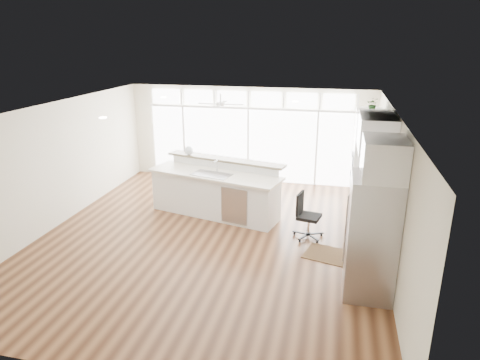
# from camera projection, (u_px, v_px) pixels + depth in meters

# --- Properties ---
(floor) EXTENTS (7.00, 8.00, 0.02)m
(floor) POSITION_uv_depth(u_px,v_px,m) (210.00, 238.00, 9.01)
(floor) COLOR #482816
(floor) RESTS_ON ground
(ceiling) EXTENTS (7.00, 8.00, 0.02)m
(ceiling) POSITION_uv_depth(u_px,v_px,m) (207.00, 109.00, 8.15)
(ceiling) COLOR silver
(ceiling) RESTS_ON wall_back
(wall_back) EXTENTS (7.00, 0.04, 2.70)m
(wall_back) POSITION_uv_depth(u_px,v_px,m) (249.00, 135.00, 12.28)
(wall_back) COLOR #ECE6CC
(wall_back) RESTS_ON floor
(wall_front) EXTENTS (7.00, 0.04, 2.70)m
(wall_front) POSITION_uv_depth(u_px,v_px,m) (106.00, 282.00, 4.89)
(wall_front) COLOR #ECE6CC
(wall_front) RESTS_ON floor
(wall_left) EXTENTS (0.04, 8.00, 2.70)m
(wall_left) POSITION_uv_depth(u_px,v_px,m) (55.00, 166.00, 9.32)
(wall_left) COLOR #ECE6CC
(wall_left) RESTS_ON floor
(wall_right) EXTENTS (0.04, 8.00, 2.70)m
(wall_right) POSITION_uv_depth(u_px,v_px,m) (391.00, 190.00, 7.84)
(wall_right) COLOR #ECE6CC
(wall_right) RESTS_ON floor
(glass_wall) EXTENTS (5.80, 0.06, 2.08)m
(glass_wall) POSITION_uv_depth(u_px,v_px,m) (248.00, 145.00, 12.32)
(glass_wall) COLOR white
(glass_wall) RESTS_ON wall_back
(transom_row) EXTENTS (5.90, 0.06, 0.40)m
(transom_row) POSITION_uv_depth(u_px,v_px,m) (249.00, 99.00, 11.90)
(transom_row) COLOR white
(transom_row) RESTS_ON wall_back
(desk_window) EXTENTS (0.04, 0.85, 0.85)m
(desk_window) POSITION_uv_depth(u_px,v_px,m) (388.00, 174.00, 8.06)
(desk_window) COLOR white
(desk_window) RESTS_ON wall_right
(ceiling_fan) EXTENTS (1.16, 1.16, 0.32)m
(ceiling_fan) POSITION_uv_depth(u_px,v_px,m) (220.00, 100.00, 10.92)
(ceiling_fan) COLOR silver
(ceiling_fan) RESTS_ON ceiling
(recessed_lights) EXTENTS (3.40, 3.00, 0.02)m
(recessed_lights) POSITION_uv_depth(u_px,v_px,m) (210.00, 109.00, 8.35)
(recessed_lights) COLOR beige
(recessed_lights) RESTS_ON ceiling
(oven_cabinet) EXTENTS (0.64, 1.20, 2.50)m
(oven_cabinet) POSITION_uv_depth(u_px,v_px,m) (367.00, 166.00, 9.61)
(oven_cabinet) COLOR white
(oven_cabinet) RESTS_ON floor
(desk_nook) EXTENTS (0.72, 1.30, 0.76)m
(desk_nook) POSITION_uv_depth(u_px,v_px,m) (364.00, 229.00, 8.51)
(desk_nook) COLOR white
(desk_nook) RESTS_ON floor
(upper_cabinets) EXTENTS (0.64, 1.30, 0.64)m
(upper_cabinets) POSITION_uv_depth(u_px,v_px,m) (377.00, 132.00, 7.87)
(upper_cabinets) COLOR white
(upper_cabinets) RESTS_ON wall_right
(refrigerator) EXTENTS (0.76, 0.90, 2.00)m
(refrigerator) POSITION_uv_depth(u_px,v_px,m) (372.00, 237.00, 6.79)
(refrigerator) COLOR #A4A3A8
(refrigerator) RESTS_ON floor
(fridge_cabinet) EXTENTS (0.64, 0.90, 0.60)m
(fridge_cabinet) POSITION_uv_depth(u_px,v_px,m) (384.00, 158.00, 6.36)
(fridge_cabinet) COLOR white
(fridge_cabinet) RESTS_ON wall_right
(framed_photos) EXTENTS (0.06, 0.22, 0.80)m
(framed_photos) POSITION_uv_depth(u_px,v_px,m) (384.00, 172.00, 8.68)
(framed_photos) COLOR black
(framed_photos) RESTS_ON wall_right
(kitchen_island) EXTENTS (3.36, 1.91, 1.26)m
(kitchen_island) POSITION_uv_depth(u_px,v_px,m) (215.00, 189.00, 9.99)
(kitchen_island) COLOR white
(kitchen_island) RESTS_ON floor
(rug) EXTENTS (1.12, 0.92, 0.01)m
(rug) POSITION_uv_depth(u_px,v_px,m) (331.00, 255.00, 8.26)
(rug) COLOR #331F10
(rug) RESTS_ON floor
(office_chair) EXTENTS (0.59, 0.56, 0.97)m
(office_chair) POSITION_uv_depth(u_px,v_px,m) (309.00, 216.00, 8.86)
(office_chair) COLOR black
(office_chair) RESTS_ON floor
(fishbowl) EXTENTS (0.24, 0.24, 0.22)m
(fishbowl) POSITION_uv_depth(u_px,v_px,m) (189.00, 150.00, 10.50)
(fishbowl) COLOR silver
(fishbowl) RESTS_ON kitchen_island
(monitor) EXTENTS (0.13, 0.45, 0.37)m
(monitor) POSITION_uv_depth(u_px,v_px,m) (363.00, 202.00, 8.34)
(monitor) COLOR black
(monitor) RESTS_ON desk_nook
(keyboard) EXTENTS (0.14, 0.31, 0.01)m
(keyboard) POSITION_uv_depth(u_px,v_px,m) (353.00, 210.00, 8.44)
(keyboard) COLOR white
(keyboard) RESTS_ON desk_nook
(potted_plant) EXTENTS (0.28, 0.31, 0.22)m
(potted_plant) POSITION_uv_depth(u_px,v_px,m) (373.00, 106.00, 9.18)
(potted_plant) COLOR #2D5D27
(potted_plant) RESTS_ON oven_cabinet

